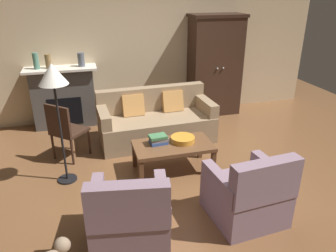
{
  "coord_description": "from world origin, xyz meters",
  "views": [
    {
      "loc": [
        -1.21,
        -3.72,
        2.46
      ],
      "look_at": [
        -0.04,
        0.52,
        0.55
      ],
      "focal_mm": 34.63,
      "sensor_mm": 36.0,
      "label": 1
    }
  ],
  "objects": [
    {
      "name": "armchair_near_left",
      "position": [
        -0.88,
        -1.09,
        0.32
      ],
      "size": [
        0.89,
        0.89,
        0.88
      ],
      "color": "gray",
      "rests_on": "ground"
    },
    {
      "name": "mantel_vase_bronze",
      "position": [
        -1.73,
        2.28,
        1.24
      ],
      "size": [
        0.1,
        0.1,
        0.25
      ],
      "primitive_type": "cylinder",
      "color": "olive",
      "rests_on": "fireplace"
    },
    {
      "name": "fruit_bowl",
      "position": [
        0.09,
        0.22,
        0.46
      ],
      "size": [
        0.34,
        0.34,
        0.08
      ],
      "primitive_type": "cylinder",
      "color": "orange",
      "rests_on": "coffee_table"
    },
    {
      "name": "armchair_near_right",
      "position": [
        0.45,
        -1.06,
        0.32
      ],
      "size": [
        0.83,
        0.83,
        0.88
      ],
      "color": "gray",
      "rests_on": "ground"
    },
    {
      "name": "fireplace",
      "position": [
        -1.55,
        2.3,
        0.57
      ],
      "size": [
        1.26,
        0.48,
        1.12
      ],
      "color": "#4C4947",
      "rests_on": "ground"
    },
    {
      "name": "couch",
      "position": [
        -0.05,
        1.26,
        0.32
      ],
      "size": [
        1.95,
        0.92,
        0.86
      ],
      "color": "#937A5B",
      "rests_on": "ground"
    },
    {
      "name": "ground_plane",
      "position": [
        0.0,
        0.0,
        0.0
      ],
      "size": [
        9.6,
        9.6,
        0.0
      ],
      "primitive_type": "plane",
      "color": "brown"
    },
    {
      "name": "book_stack",
      "position": [
        -0.26,
        0.25,
        0.49
      ],
      "size": [
        0.27,
        0.19,
        0.13
      ],
      "color": "#38569E",
      "rests_on": "coffee_table"
    },
    {
      "name": "coffee_table",
      "position": [
        -0.06,
        0.17,
        0.37
      ],
      "size": [
        1.1,
        0.6,
        0.42
      ],
      "color": "brown",
      "rests_on": "ground"
    },
    {
      "name": "armoire",
      "position": [
        1.4,
        2.22,
        0.99
      ],
      "size": [
        1.06,
        0.57,
        1.97
      ],
      "color": "#382319",
      "rests_on": "ground"
    },
    {
      "name": "back_wall",
      "position": [
        0.0,
        2.55,
        1.4
      ],
      "size": [
        7.2,
        0.1,
        2.8
      ],
      "primitive_type": "cube",
      "color": "beige",
      "rests_on": "ground"
    },
    {
      "name": "side_chair_wooden",
      "position": [
        -1.52,
        0.93,
        0.51
      ],
      "size": [
        0.62,
        0.62,
        0.9
      ],
      "color": "#382319",
      "rests_on": "ground"
    },
    {
      "name": "mantel_vase_jade",
      "position": [
        -1.93,
        2.28,
        1.26
      ],
      "size": [
        0.1,
        0.1,
        0.28
      ],
      "primitive_type": "cylinder",
      "color": "slate",
      "rests_on": "fireplace"
    },
    {
      "name": "mantel_vase_slate",
      "position": [
        -1.17,
        2.28,
        1.24
      ],
      "size": [
        0.12,
        0.12,
        0.24
      ],
      "primitive_type": "cylinder",
      "color": "#565B66",
      "rests_on": "fireplace"
    },
    {
      "name": "floor_lamp",
      "position": [
        -1.54,
        0.31,
        1.4
      ],
      "size": [
        0.36,
        0.36,
        1.62
      ],
      "color": "black",
      "rests_on": "ground"
    }
  ]
}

